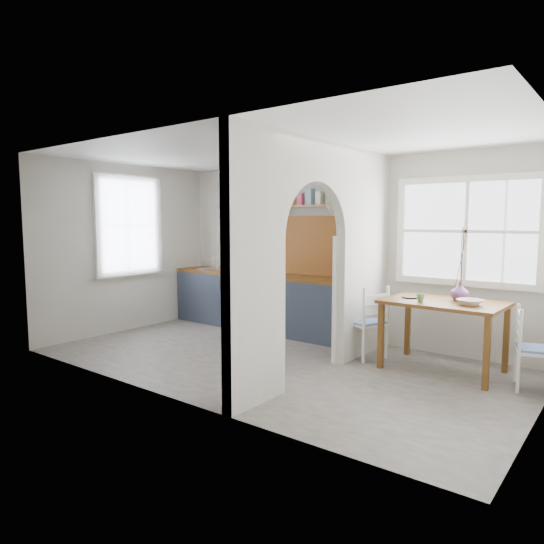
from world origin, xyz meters
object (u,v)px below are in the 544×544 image
Objects in this scene: dining_table at (443,336)px; vase at (460,291)px; chair_right at (537,349)px; chair_left at (365,321)px; kettle at (349,271)px.

vase reaches higher than dining_table.
chair_right reaches higher than dining_table.
chair_left is at bearing -169.03° from vase.
chair_left is 1.19m from vase.
dining_table is at bearing 71.76° from chair_right.
vase reaches higher than chair_left.
chair_right is at bearing -13.89° from vase.
chair_right is (1.94, -0.00, -0.04)m from chair_left.
kettle reaches higher than chair_right.
dining_table is 6.12× the size of vase.
vase is at bearing 122.62° from chair_left.
chair_right is at bearing -1.18° from dining_table.
chair_right is at bearing 111.60° from chair_left.
chair_right is 4.01× the size of vase.
kettle is 1.57m from vase.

